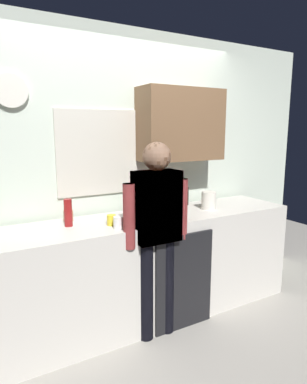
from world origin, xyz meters
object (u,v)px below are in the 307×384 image
at_px(bottle_olive_oil, 132,208).
at_px(person_guest, 157,225).
at_px(bottle_red_vinegar, 68,213).
at_px(cup_terracotta_mug, 68,216).
at_px(cup_white_mug, 119,223).
at_px(cup_yellow_cup, 111,220).
at_px(person_at_sink, 157,225).
at_px(coffee_maker, 151,197).
at_px(storage_canister, 209,200).
at_px(bottle_dark_sauce, 186,196).
at_px(bottle_amber_beer, 177,206).

distance_m(bottle_olive_oil, person_guest, 0.26).
height_order(bottle_red_vinegar, cup_terracotta_mug, bottle_red_vinegar).
bearing_deg(cup_white_mug, cup_yellow_cup, 96.10).
height_order(bottle_olive_oil, cup_terracotta_mug, bottle_olive_oil).
relative_size(cup_white_mug, person_at_sink, 0.06).
height_order(coffee_maker, cup_white_mug, coffee_maker).
xyz_separation_m(cup_terracotta_mug, storage_canister, (1.30, -0.24, 0.04)).
xyz_separation_m(bottle_red_vinegar, storage_canister, (1.34, -0.09, -0.03)).
distance_m(bottle_dark_sauce, bottle_olive_oil, 0.83).
bearing_deg(bottle_olive_oil, storage_canister, 4.22).
distance_m(coffee_maker, bottle_olive_oil, 0.37).
xyz_separation_m(bottle_amber_beer, person_guest, (-0.26, -0.11, -0.10)).
bearing_deg(coffee_maker, cup_terracotta_mug, 173.34).
xyz_separation_m(bottle_dark_sauce, storage_canister, (0.08, -0.26, -0.01)).
bearing_deg(person_at_sink, bottle_dark_sauce, 44.54).
xyz_separation_m(bottle_olive_oil, person_guest, (0.11, -0.21, -0.11)).
relative_size(bottle_red_vinegar, storage_canister, 1.29).
relative_size(bottle_olive_oil, storage_canister, 1.47).
xyz_separation_m(coffee_maker, bottle_dark_sauce, (0.47, 0.11, -0.06)).
bearing_deg(bottle_olive_oil, person_guest, -62.74).
xyz_separation_m(bottle_red_vinegar, cup_terracotta_mug, (0.04, 0.15, -0.06)).
distance_m(bottle_red_vinegar, cup_white_mug, 0.41).
xyz_separation_m(bottle_amber_beer, storage_canister, (0.48, 0.17, -0.03)).
distance_m(bottle_red_vinegar, person_guest, 0.71).
distance_m(cup_yellow_cup, storage_canister, 1.03).
bearing_deg(storage_canister, cup_yellow_cup, -176.98).
xyz_separation_m(storage_canister, person_guest, (-0.74, -0.27, -0.07)).
bearing_deg(bottle_red_vinegar, bottle_amber_beer, -16.72).
bearing_deg(cup_terracotta_mug, cup_yellow_cup, -48.03).
distance_m(bottle_amber_beer, cup_terracotta_mug, 0.91).
height_order(bottle_red_vinegar, storage_canister, bottle_red_vinegar).
distance_m(bottle_amber_beer, bottle_olive_oil, 0.38).
bearing_deg(person_at_sink, cup_terracotta_mug, 142.80).
relative_size(bottle_olive_oil, cup_yellow_cup, 2.94).
bearing_deg(cup_yellow_cup, person_guest, -36.72).
relative_size(bottle_amber_beer, cup_yellow_cup, 2.71).
height_order(cup_white_mug, cup_terracotta_mug, cup_white_mug).
relative_size(bottle_dark_sauce, person_guest, 0.11).
bearing_deg(bottle_dark_sauce, bottle_olive_oil, -156.97).
distance_m(coffee_maker, cup_yellow_cup, 0.53).
relative_size(bottle_red_vinegar, person_at_sink, 0.14).
height_order(bottle_dark_sauce, bottle_red_vinegar, bottle_red_vinegar).
distance_m(bottle_amber_beer, cup_white_mug, 0.54).
bearing_deg(bottle_dark_sauce, cup_yellow_cup, -161.52).
xyz_separation_m(coffee_maker, cup_yellow_cup, (-0.48, -0.21, -0.10)).
height_order(cup_white_mug, storage_canister, storage_canister).
bearing_deg(cup_terracotta_mug, bottle_amber_beer, -26.50).
height_order(cup_terracotta_mug, person_guest, person_guest).
bearing_deg(person_at_sink, cup_yellow_cup, 148.69).
bearing_deg(bottle_dark_sauce, person_at_sink, -140.87).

